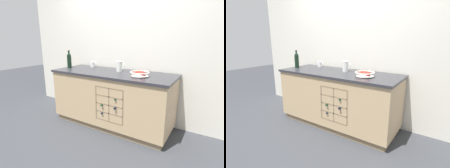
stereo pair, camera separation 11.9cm
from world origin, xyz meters
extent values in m
plane|color=#383A3F|center=(0.00, 0.00, 0.00)|extent=(14.00, 14.00, 0.00)
cube|color=silver|center=(0.00, 0.43, 1.27)|extent=(4.40, 0.06, 2.55)
cube|color=#8B7354|center=(0.00, 0.00, 0.04)|extent=(1.87, 0.65, 0.09)
cube|color=tan|center=(0.00, 0.00, 0.47)|extent=(1.93, 0.71, 0.77)
cube|color=#2D2D33|center=(0.00, 0.00, 0.87)|extent=(1.97, 0.75, 0.03)
cube|color=#8B7354|center=(0.16, -0.26, 0.48)|extent=(0.45, 0.01, 0.51)
cube|color=#8B7354|center=(-0.06, -0.31, 0.48)|extent=(0.02, 0.10, 0.51)
cube|color=#8B7354|center=(0.39, -0.31, 0.48)|extent=(0.02, 0.10, 0.51)
cube|color=#8B7354|center=(0.16, -0.31, 0.23)|extent=(0.45, 0.10, 0.02)
cube|color=#8B7354|center=(0.16, -0.31, 0.36)|extent=(0.45, 0.10, 0.02)
cube|color=#8B7354|center=(0.16, -0.31, 0.48)|extent=(0.45, 0.10, 0.02)
cube|color=#8B7354|center=(0.16, -0.31, 0.61)|extent=(0.45, 0.10, 0.02)
cube|color=#8B7354|center=(0.16, -0.31, 0.74)|extent=(0.45, 0.10, 0.02)
cube|color=#8B7354|center=(0.16, -0.31, 0.48)|extent=(0.02, 0.10, 0.51)
cylinder|color=black|center=(0.05, -0.20, 0.34)|extent=(0.07, 0.19, 0.07)
cylinder|color=black|center=(0.05, -0.34, 0.34)|extent=(0.03, 0.08, 0.03)
cylinder|color=#19381E|center=(0.05, -0.21, 0.47)|extent=(0.08, 0.19, 0.08)
cylinder|color=#19381E|center=(0.05, -0.34, 0.47)|extent=(0.03, 0.08, 0.03)
cylinder|color=black|center=(0.28, -0.19, 0.47)|extent=(0.08, 0.21, 0.08)
cylinder|color=black|center=(0.28, -0.34, 0.47)|extent=(0.03, 0.09, 0.03)
cylinder|color=#19381E|center=(0.28, -0.18, 0.59)|extent=(0.07, 0.21, 0.07)
cylinder|color=#19381E|center=(0.28, -0.33, 0.59)|extent=(0.03, 0.09, 0.03)
cylinder|color=silver|center=(0.50, -0.08, 0.90)|extent=(0.12, 0.12, 0.01)
cone|color=silver|center=(0.50, -0.08, 0.93)|extent=(0.25, 0.25, 0.06)
torus|color=silver|center=(0.50, -0.08, 0.95)|extent=(0.27, 0.27, 0.02)
sphere|color=red|center=(0.50, -0.08, 0.94)|extent=(0.08, 0.08, 0.08)
sphere|color=red|center=(0.46, -0.05, 0.93)|extent=(0.06, 0.06, 0.06)
sphere|color=red|center=(0.56, -0.11, 0.94)|extent=(0.08, 0.08, 0.08)
sphere|color=red|center=(0.45, -0.11, 0.93)|extent=(0.07, 0.07, 0.07)
cylinder|color=silver|center=(0.08, 0.10, 0.98)|extent=(0.09, 0.09, 0.17)
torus|color=silver|center=(0.08, 0.10, 1.06)|extent=(0.10, 0.10, 0.01)
torus|color=silver|center=(0.13, 0.10, 0.98)|extent=(0.10, 0.01, 0.10)
cylinder|color=white|center=(-0.58, 0.25, 0.94)|extent=(0.08, 0.08, 0.10)
torus|color=white|center=(-0.54, 0.25, 0.94)|extent=(0.08, 0.01, 0.08)
cylinder|color=black|center=(-0.87, -0.06, 1.00)|extent=(0.08, 0.08, 0.21)
sphere|color=black|center=(-0.87, -0.06, 1.11)|extent=(0.07, 0.07, 0.07)
cylinder|color=black|center=(-0.87, -0.06, 1.15)|extent=(0.03, 0.03, 0.09)
cylinder|color=black|center=(-0.87, -0.06, 1.20)|extent=(0.03, 0.03, 0.01)
camera|label=1|loc=(1.43, -2.32, 1.41)|focal=28.00mm
camera|label=2|loc=(1.53, -2.25, 1.41)|focal=28.00mm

